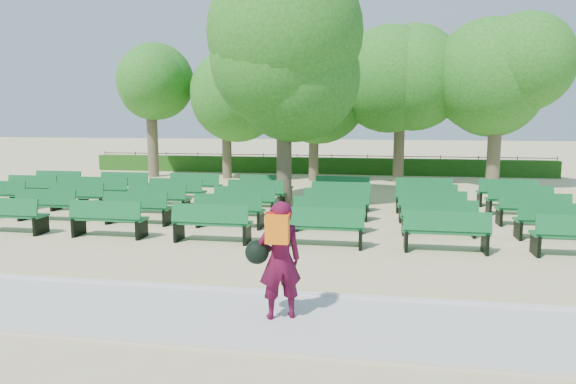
% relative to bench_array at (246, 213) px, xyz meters
% --- Properties ---
extents(ground, '(120.00, 120.00, 0.00)m').
position_rel_bench_array_xyz_m(ground, '(0.58, -0.84, -0.10)').
color(ground, '#C4B482').
extents(paving, '(30.00, 2.20, 0.06)m').
position_rel_bench_array_xyz_m(paving, '(0.58, -8.24, -0.07)').
color(paving, beige).
rests_on(paving, ground).
extents(curb, '(30.00, 0.12, 0.10)m').
position_rel_bench_array_xyz_m(curb, '(0.58, -7.09, -0.05)').
color(curb, silver).
rests_on(curb, ground).
extents(hedge, '(26.00, 0.70, 0.90)m').
position_rel_bench_array_xyz_m(hedge, '(0.58, 13.16, 0.35)').
color(hedge, '#1E4F14').
rests_on(hedge, ground).
extents(fence, '(26.00, 0.10, 1.02)m').
position_rel_bench_array_xyz_m(fence, '(0.58, 13.56, -0.10)').
color(fence, black).
rests_on(fence, ground).
extents(tree_line, '(21.80, 6.80, 7.04)m').
position_rel_bench_array_xyz_m(tree_line, '(0.58, 9.16, -0.10)').
color(tree_line, '#2A741F').
rests_on(tree_line, ground).
extents(bench_array, '(2.01, 0.73, 1.25)m').
position_rel_bench_array_xyz_m(bench_array, '(0.00, 0.00, 0.00)').
color(bench_array, '#105E2A').
rests_on(bench_array, ground).
extents(tree_among, '(5.38, 5.38, 7.46)m').
position_rel_bench_array_xyz_m(tree_among, '(0.86, 2.22, 4.91)').
color(tree_among, brown).
rests_on(tree_among, ground).
extents(person, '(0.92, 0.67, 1.84)m').
position_rel_bench_array_xyz_m(person, '(2.64, -8.20, 0.91)').
color(person, '#480A24').
rests_on(person, ground).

